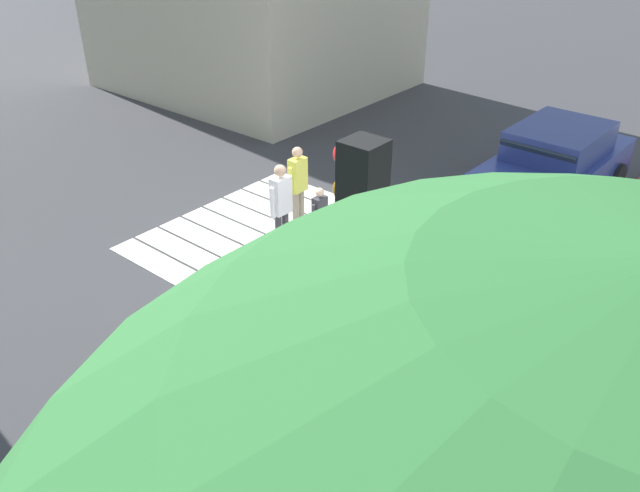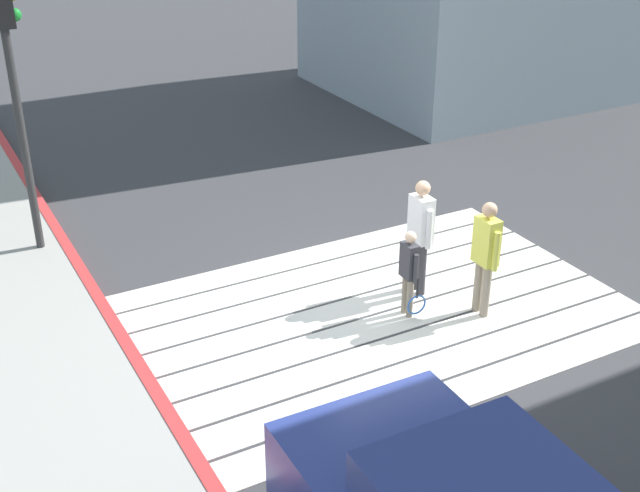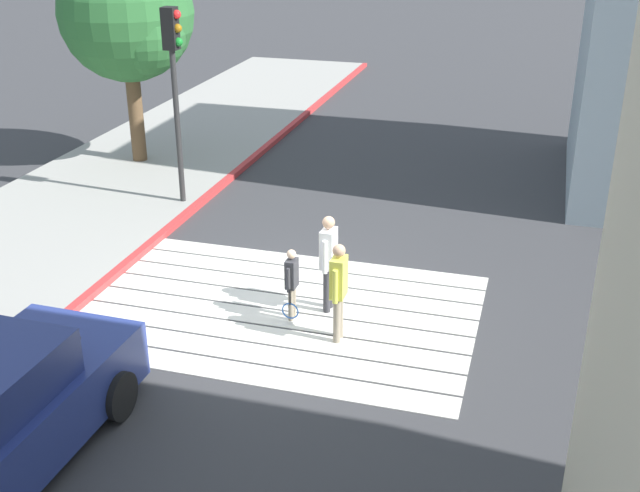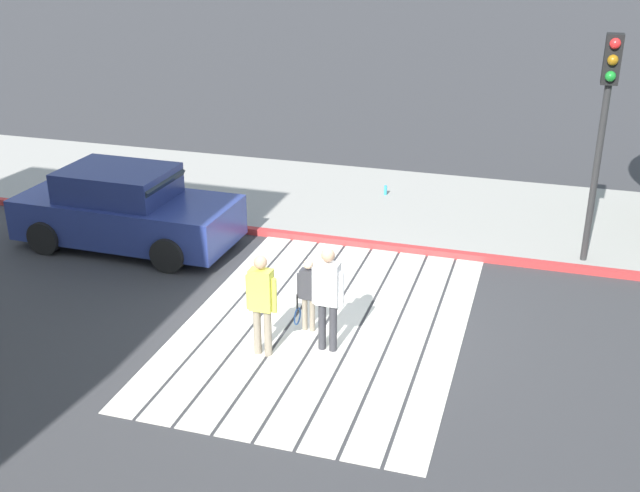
# 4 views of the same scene
# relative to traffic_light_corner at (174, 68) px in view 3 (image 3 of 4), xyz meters

# --- Properties ---
(ground_plane) EXTENTS (120.00, 120.00, 0.00)m
(ground_plane) POSITION_rel_traffic_light_corner_xyz_m (3.58, -3.96, -3.04)
(ground_plane) COLOR #38383A
(crosswalk_stripes) EXTENTS (6.40, 4.35, 0.01)m
(crosswalk_stripes) POSITION_rel_traffic_light_corner_xyz_m (3.58, -3.96, -3.03)
(crosswalk_stripes) COLOR silver
(crosswalk_stripes) RESTS_ON ground
(curb_painted) EXTENTS (0.16, 40.00, 0.13)m
(curb_painted) POSITION_rel_traffic_light_corner_xyz_m (0.33, -3.96, -2.97)
(curb_painted) COLOR #BC3333
(curb_painted) RESTS_ON ground
(traffic_light_corner) EXTENTS (0.39, 0.28, 4.24)m
(traffic_light_corner) POSITION_rel_traffic_light_corner_xyz_m (0.00, 0.00, 0.00)
(traffic_light_corner) COLOR #2D2D2D
(traffic_light_corner) RESTS_ON ground
(street_tree) EXTENTS (3.20, 3.20, 5.32)m
(street_tree) POSITION_rel_traffic_light_corner_xyz_m (-2.22, 2.33, 0.59)
(street_tree) COLOR brown
(street_tree) RESTS_ON ground
(pedestrian_adult_lead) EXTENTS (0.22, 0.49, 1.67)m
(pedestrian_adult_lead) POSITION_rel_traffic_light_corner_xyz_m (4.33, -3.71, -2.07)
(pedestrian_adult_lead) COLOR #333338
(pedestrian_adult_lead) RESTS_ON ground
(pedestrian_adult_trailing) EXTENTS (0.21, 0.47, 1.61)m
(pedestrian_adult_trailing) POSITION_rel_traffic_light_corner_xyz_m (4.74, -4.59, -2.10)
(pedestrian_adult_trailing) COLOR gray
(pedestrian_adult_trailing) RESTS_ON ground
(pedestrian_child_with_racket) EXTENTS (0.28, 0.38, 1.23)m
(pedestrian_child_with_racket) POSITION_rel_traffic_light_corner_xyz_m (3.86, -4.17, -2.35)
(pedestrian_child_with_racket) COLOR gray
(pedestrian_child_with_racket) RESTS_ON ground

